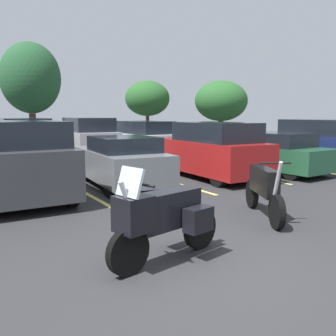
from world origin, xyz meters
The scene contains 15 objects.
ground centered at (0.00, 0.00, -0.05)m, with size 44.00×44.00×0.10m, color #2D2D30.
motorcycle_touring centered at (-0.21, 0.47, 0.68)m, with size 2.10×0.98×1.47m.
motorcycle_second centered at (2.80, 1.46, 0.62)m, with size 1.17×2.11×1.31m.
parking_stripes centered at (-1.08, 6.15, 0.00)m, with size 26.55×4.95×0.01m.
car_charcoal centered at (-1.21, 5.91, 1.01)m, with size 1.95×4.34×1.99m.
car_grey centered at (1.68, 6.29, 0.74)m, with size 2.10×4.45×1.50m.
car_red centered at (4.94, 6.01, 0.94)m, with size 1.99×4.49×1.89m.
car_green centered at (7.55, 5.75, 0.73)m, with size 2.16×4.60×1.49m.
car_navy centered at (10.53, 6.21, 0.97)m, with size 2.07×4.59×1.94m.
car_far_black centered at (0.08, 12.85, 1.00)m, with size 2.15×4.48×1.99m.
car_far_silver centered at (3.02, 13.23, 0.99)m, with size 2.09×4.65×1.99m.
car_far_white centered at (5.96, 13.14, 0.91)m, with size 2.24×4.69×1.81m.
tree_center_left centered at (10.11, 20.47, 3.28)m, with size 3.25×3.25×4.57m.
tree_right centered at (1.59, 18.44, 4.16)m, with size 3.34×3.34×6.17m.
tree_far_left centered at (14.43, 17.30, 3.08)m, with size 3.77×3.77×4.53m.
Camera 1 is at (-2.86, -4.06, 2.16)m, focal length 39.95 mm.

